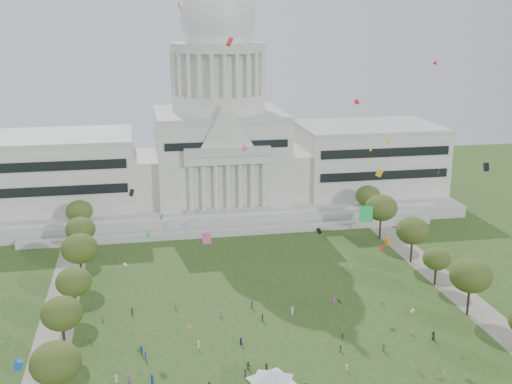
# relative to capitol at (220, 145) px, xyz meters

# --- Properties ---
(ground) EXTENTS (400.00, 400.00, 0.00)m
(ground) POSITION_rel_capitol_xyz_m (0.00, -113.59, -22.30)
(ground) COLOR #2C4B1B
(ground) RESTS_ON ground
(capitol) EXTENTS (160.00, 64.50, 91.30)m
(capitol) POSITION_rel_capitol_xyz_m (0.00, 0.00, 0.00)
(capitol) COLOR #BBB8B0
(capitol) RESTS_ON ground
(path_left) EXTENTS (8.00, 160.00, 0.04)m
(path_left) POSITION_rel_capitol_xyz_m (-48.00, -83.59, -22.28)
(path_left) COLOR gray
(path_left) RESTS_ON ground
(path_right) EXTENTS (8.00, 160.00, 0.04)m
(path_right) POSITION_rel_capitol_xyz_m (48.00, -83.59, -22.28)
(path_right) COLOR gray
(path_right) RESTS_ON ground
(row_tree_l_1) EXTENTS (8.86, 8.86, 12.59)m
(row_tree_l_1) POSITION_rel_capitol_xyz_m (-44.07, -116.55, -13.34)
(row_tree_l_1) COLOR black
(row_tree_l_1) RESTS_ON ground
(row_tree_l_2) EXTENTS (8.42, 8.42, 11.97)m
(row_tree_l_2) POSITION_rel_capitol_xyz_m (-45.04, -96.29, -13.79)
(row_tree_l_2) COLOR black
(row_tree_l_2) RESTS_ON ground
(row_tree_r_2) EXTENTS (9.55, 9.55, 13.58)m
(row_tree_r_2) POSITION_rel_capitol_xyz_m (44.17, -96.15, -12.64)
(row_tree_r_2) COLOR black
(row_tree_r_2) RESTS_ON ground
(row_tree_l_3) EXTENTS (8.12, 8.12, 11.55)m
(row_tree_l_3) POSITION_rel_capitol_xyz_m (-44.09, -79.67, -14.09)
(row_tree_l_3) COLOR black
(row_tree_l_3) RESTS_ON ground
(row_tree_r_3) EXTENTS (7.01, 7.01, 9.98)m
(row_tree_r_3) POSITION_rel_capitol_xyz_m (44.40, -79.10, -15.21)
(row_tree_r_3) COLOR black
(row_tree_r_3) RESTS_ON ground
(row_tree_l_4) EXTENTS (9.29, 9.29, 13.21)m
(row_tree_l_4) POSITION_rel_capitol_xyz_m (-44.08, -61.17, -12.90)
(row_tree_l_4) COLOR black
(row_tree_l_4) RESTS_ON ground
(row_tree_r_4) EXTENTS (9.19, 9.19, 13.06)m
(row_tree_r_4) POSITION_rel_capitol_xyz_m (44.76, -63.55, -13.01)
(row_tree_r_4) COLOR black
(row_tree_r_4) RESTS_ON ground
(row_tree_l_5) EXTENTS (8.33, 8.33, 11.85)m
(row_tree_l_5) POSITION_rel_capitol_xyz_m (-45.22, -42.58, -13.88)
(row_tree_l_5) COLOR black
(row_tree_l_5) RESTS_ON ground
(row_tree_r_5) EXTENTS (9.82, 9.82, 13.96)m
(row_tree_r_5) POSITION_rel_capitol_xyz_m (43.49, -43.40, -12.37)
(row_tree_r_5) COLOR black
(row_tree_r_5) RESTS_ON ground
(row_tree_l_6) EXTENTS (8.19, 8.19, 11.64)m
(row_tree_l_6) POSITION_rel_capitol_xyz_m (-46.87, -24.45, -14.02)
(row_tree_l_6) COLOR black
(row_tree_l_6) RESTS_ON ground
(row_tree_r_6) EXTENTS (8.42, 8.42, 11.97)m
(row_tree_r_6) POSITION_rel_capitol_xyz_m (45.96, -25.46, -13.79)
(row_tree_r_6) COLOR black
(row_tree_r_6) RESTS_ON ground
(event_tent) EXTENTS (12.29, 12.29, 5.36)m
(event_tent) POSITION_rel_capitol_xyz_m (-6.85, -119.78, -18.14)
(event_tent) COLOR #4C4C4C
(event_tent) RESTS_ON ground
(person_0) EXTENTS (1.02, 1.16, 1.99)m
(person_0) POSITION_rel_capitol_xyz_m (31.17, -105.82, -21.30)
(person_0) COLOR #26262B
(person_0) RESTS_ON ground
(person_2) EXTENTS (0.96, 0.89, 1.69)m
(person_2) POSITION_rel_capitol_xyz_m (27.65, -102.81, -21.45)
(person_2) COLOR silver
(person_2) RESTS_ON ground
(person_3) EXTENTS (0.94, 1.13, 1.56)m
(person_3) POSITION_rel_capitol_xyz_m (9.10, -114.36, -21.51)
(person_3) COLOR silver
(person_3) RESTS_ON ground
(person_4) EXTENTS (0.78, 1.09, 1.68)m
(person_4) POSITION_rel_capitol_xyz_m (10.30, -106.99, -21.46)
(person_4) COLOR #33723F
(person_4) RESTS_ON ground
(person_5) EXTENTS (1.31, 1.48, 1.54)m
(person_5) POSITION_rel_capitol_xyz_m (-9.34, -109.87, -21.53)
(person_5) COLOR #33723F
(person_5) RESTS_ON ground
(person_8) EXTENTS (0.79, 0.52, 1.57)m
(person_8) POSITION_rel_capitol_xyz_m (-9.24, -100.27, -21.51)
(person_8) COLOR #26262B
(person_8) RESTS_ON ground
(person_9) EXTENTS (1.03, 0.94, 1.44)m
(person_9) POSITION_rel_capitol_xyz_m (22.69, -117.76, -21.58)
(person_9) COLOR #994C8C
(person_9) RESTS_ON ground
(person_10) EXTENTS (0.90, 1.17, 1.76)m
(person_10) POSITION_rel_capitol_xyz_m (12.26, -102.27, -21.41)
(person_10) COLOR #994C8C
(person_10) RESTS_ON ground
(distant_crowd) EXTENTS (59.61, 37.89, 1.95)m
(distant_crowd) POSITION_rel_capitol_xyz_m (-13.59, -98.69, -21.45)
(distant_crowd) COLOR silver
(distant_crowd) RESTS_ON ground
(kite_swarm) EXTENTS (84.53, 107.14, 65.81)m
(kite_swarm) POSITION_rel_capitol_xyz_m (0.24, -102.06, 5.84)
(kite_swarm) COLOR yellow
(kite_swarm) RESTS_ON ground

